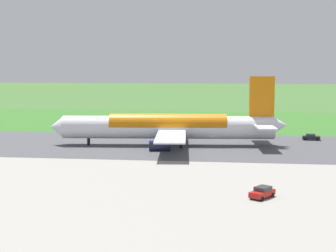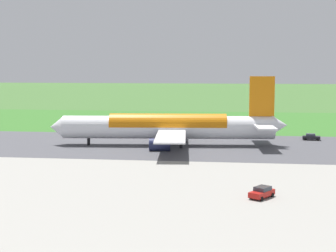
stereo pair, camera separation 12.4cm
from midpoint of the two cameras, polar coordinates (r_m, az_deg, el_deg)
name	(u,v)px [view 1 (the left image)]	position (r m, az deg, el deg)	size (l,w,h in m)	color
ground_plane	(214,146)	(118.90, 5.02, -2.23)	(800.00, 800.00, 0.00)	#3D662D
runway_asphalt	(214,146)	(118.90, 5.02, -2.21)	(600.00, 38.95, 0.06)	#47474C
grass_verge_foreground	(220,123)	(166.51, 5.67, 0.32)	(600.00, 80.00, 0.04)	#346B27
airliner_main	(170,127)	(119.16, 0.15, -0.07)	(54.15, 44.37, 15.88)	white
service_car_followme	(262,192)	(74.12, 10.17, -7.09)	(3.84, 4.49, 1.62)	#B21914
service_car_ops	(311,137)	(132.61, 15.26, -1.15)	(4.38, 2.30, 1.62)	black
no_stopping_sign	(216,118)	(166.04, 5.25, 0.87)	(0.60, 0.10, 2.78)	slate
traffic_cone_orange	(197,121)	(168.10, 3.13, 0.49)	(0.40, 0.40, 0.55)	orange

